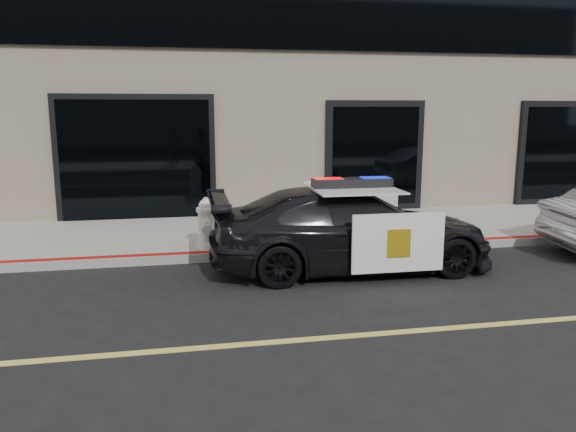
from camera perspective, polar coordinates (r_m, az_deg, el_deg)
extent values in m
plane|color=black|center=(6.34, -9.53, -13.16)|extent=(120.00, 120.00, 0.00)
cube|color=gray|center=(11.33, -10.33, -2.00)|extent=(60.00, 3.50, 0.15)
imported|color=black|center=(9.07, 6.40, -1.32)|extent=(1.99, 4.60, 1.32)
cube|color=white|center=(8.34, 11.15, -2.70)|extent=(1.41, 0.05, 0.88)
cube|color=white|center=(10.08, 7.27, -0.23)|extent=(1.41, 0.05, 0.88)
cube|color=white|center=(8.95, 6.49, 2.87)|extent=(1.34, 1.60, 0.02)
cube|color=gold|center=(8.32, 11.21, -2.74)|extent=(0.35, 0.02, 0.42)
cube|color=black|center=(8.94, 6.50, 3.36)|extent=(1.27, 0.35, 0.15)
cube|color=red|center=(8.84, 4.11, 3.39)|extent=(0.44, 0.29, 0.14)
cube|color=#0C19CC|center=(9.06, 8.84, 3.47)|extent=(0.44, 0.29, 0.14)
cylinder|color=silver|center=(10.06, -8.22, -2.86)|extent=(0.40, 0.40, 0.09)
cylinder|color=silver|center=(9.99, -8.27, -1.06)|extent=(0.29, 0.29, 0.56)
cylinder|color=silver|center=(9.93, -8.32, 0.64)|extent=(0.35, 0.35, 0.07)
sphere|color=silver|center=(9.92, -8.33, 1.02)|extent=(0.26, 0.26, 0.26)
cylinder|color=silver|center=(9.90, -8.35, 1.65)|extent=(0.08, 0.08, 0.08)
cylinder|color=silver|center=(10.16, -8.34, -0.41)|extent=(0.14, 0.13, 0.14)
cylinder|color=silver|center=(9.79, -8.23, -0.84)|extent=(0.14, 0.13, 0.14)
cylinder|color=silver|center=(9.77, -8.20, -1.33)|extent=(0.19, 0.16, 0.19)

